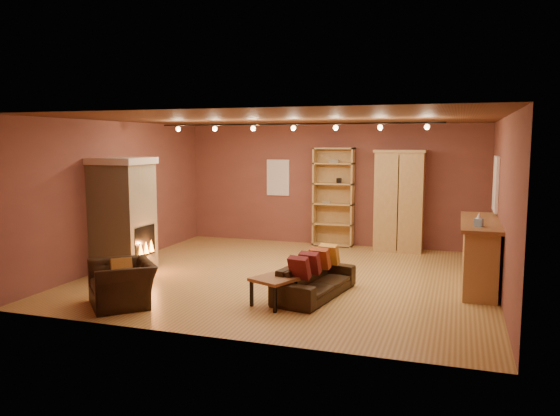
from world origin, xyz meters
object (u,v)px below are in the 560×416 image
(loveseat, at_px, (315,273))
(armchair, at_px, (122,276))
(armoire, at_px, (399,200))
(bar_counter, at_px, (479,253))
(fireplace, at_px, (123,215))
(coffee_table, at_px, (274,282))
(bookcase, at_px, (334,196))

(loveseat, bearing_deg, armchair, 127.98)
(armoire, height_order, bar_counter, armoire)
(fireplace, relative_size, loveseat, 1.16)
(fireplace, relative_size, armoire, 0.95)
(coffee_table, bearing_deg, loveseat, 57.06)
(bar_counter, xyz_separation_m, coffee_table, (-2.89, -2.12, -0.20))
(bar_counter, bearing_deg, loveseat, -149.65)
(fireplace, bearing_deg, bookcase, 49.90)
(bar_counter, bearing_deg, fireplace, -171.38)
(bar_counter, bearing_deg, coffee_table, -143.76)
(bookcase, xyz_separation_m, coffee_table, (0.21, -4.91, -0.80))
(fireplace, xyz_separation_m, loveseat, (3.79, -0.49, -0.70))
(bookcase, relative_size, bar_counter, 0.98)
(bookcase, bearing_deg, bar_counter, -41.93)
(fireplace, height_order, armoire, armoire)
(coffee_table, bearing_deg, armoire, 74.74)
(bookcase, xyz_separation_m, bar_counter, (3.10, -2.78, -0.59))
(bookcase, distance_m, armoire, 1.51)
(bookcase, relative_size, armchair, 1.95)
(bar_counter, height_order, coffee_table, bar_counter)
(fireplace, bearing_deg, coffee_table, -19.34)
(fireplace, bearing_deg, armoire, 37.54)
(armoire, distance_m, bar_counter, 3.12)
(loveseat, xyz_separation_m, armchair, (-2.59, -1.35, 0.07))
(armoire, distance_m, coffee_table, 4.97)
(coffee_table, bearing_deg, armchair, -162.76)
(loveseat, bearing_deg, bookcase, 19.18)
(fireplace, height_order, bookcase, bookcase)
(bar_counter, distance_m, loveseat, 2.84)
(bar_counter, relative_size, armchair, 1.99)
(armchair, bearing_deg, loveseat, 74.13)
(bar_counter, distance_m, armchair, 5.76)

